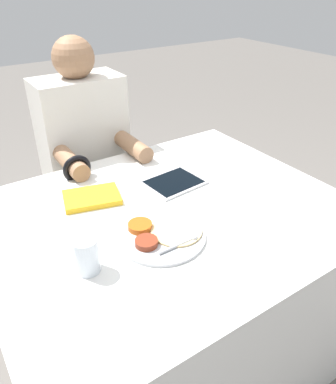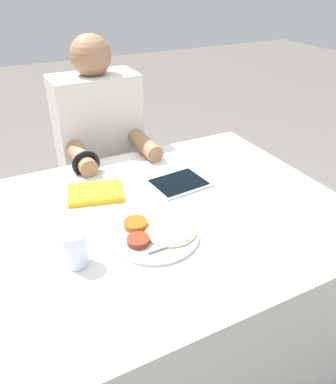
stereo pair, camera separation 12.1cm
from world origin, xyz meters
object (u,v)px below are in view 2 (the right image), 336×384
object	(u,v)px
red_notebook	(95,193)
person_diner	(103,175)
drinking_glass	(75,248)
thali_tray	(154,234)
tablet_device	(179,183)

from	to	relation	value
red_notebook	person_diner	size ratio (longest dim) A/B	0.18
person_diner	drinking_glass	xyz separation A→B (m)	(-0.31, -0.76, 0.23)
person_diner	thali_tray	bearing A→B (deg)	-95.72
thali_tray	red_notebook	distance (m)	0.32
person_diner	tablet_device	bearing A→B (deg)	-74.79
thali_tray	tablet_device	bearing A→B (deg)	48.64
person_diner	drinking_glass	bearing A→B (deg)	-112.15
drinking_glass	thali_tray	bearing A→B (deg)	2.80
tablet_device	drinking_glass	world-z (taller)	drinking_glass
thali_tray	drinking_glass	bearing A→B (deg)	-177.20
thali_tray	red_notebook	bearing A→B (deg)	105.66
person_diner	drinking_glass	world-z (taller)	person_diner
red_notebook	person_diner	xyz separation A→B (m)	(0.16, 0.44, -0.18)
tablet_device	thali_tray	bearing A→B (deg)	-131.36
person_diner	drinking_glass	distance (m)	0.85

